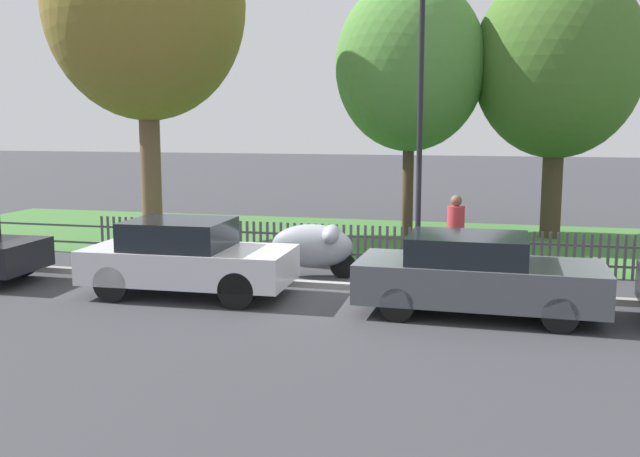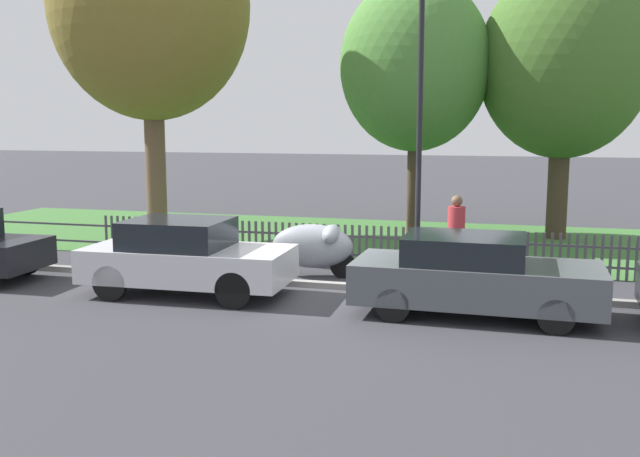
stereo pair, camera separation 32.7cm
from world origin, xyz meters
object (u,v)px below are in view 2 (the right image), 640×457
(parked_car_navy_estate, at_px, (474,275))
(covered_motorcycle, at_px, (315,246))
(parked_car_black_saloon, at_px, (186,256))
(street_lamp, at_px, (419,99))
(tree_nearest_kerb, at_px, (150,6))
(tree_behind_motorcycle, at_px, (415,65))
(tree_mid_park, at_px, (564,62))
(pedestrian_near_fence, at_px, (456,233))

(parked_car_navy_estate, distance_m, covered_motorcycle, 4.16)
(parked_car_black_saloon, relative_size, street_lamp, 0.66)
(tree_nearest_kerb, distance_m, tree_behind_motorcycle, 7.54)
(tree_nearest_kerb, distance_m, tree_mid_park, 11.56)
(parked_car_black_saloon, bearing_deg, tree_nearest_kerb, 120.86)
(parked_car_black_saloon, height_order, tree_mid_park, tree_mid_park)
(pedestrian_near_fence, height_order, street_lamp, street_lamp)
(parked_car_black_saloon, xyz_separation_m, tree_mid_park, (7.27, 9.04, 4.23))
(covered_motorcycle, relative_size, pedestrian_near_fence, 1.05)
(parked_car_navy_estate, xyz_separation_m, tree_behind_motorcycle, (-2.27, 8.47, 4.23))
(parked_car_black_saloon, xyz_separation_m, pedestrian_near_fence, (4.93, 2.66, 0.28))
(parked_car_navy_estate, height_order, covered_motorcycle, parked_car_navy_estate)
(tree_nearest_kerb, xyz_separation_m, tree_mid_park, (11.00, 3.21, -1.49))
(parked_car_black_saloon, height_order, street_lamp, street_lamp)
(covered_motorcycle, xyz_separation_m, street_lamp, (2.25, -0.44, 3.08))
(tree_mid_park, bearing_deg, parked_car_navy_estate, -101.21)
(tree_behind_motorcycle, bearing_deg, street_lamp, -81.18)
(parked_car_navy_estate, relative_size, tree_nearest_kerb, 0.44)
(parked_car_navy_estate, relative_size, covered_motorcycle, 2.22)
(parked_car_black_saloon, bearing_deg, tree_mid_park, 49.45)
(pedestrian_near_fence, bearing_deg, tree_behind_motorcycle, 52.17)
(covered_motorcycle, relative_size, tree_nearest_kerb, 0.20)
(parked_car_black_saloon, xyz_separation_m, tree_nearest_kerb, (-3.73, 5.83, 5.72))
(pedestrian_near_fence, xyz_separation_m, street_lamp, (-0.71, -0.92, 2.75))
(tree_behind_motorcycle, height_order, tree_mid_park, tree_mid_park)
(parked_car_navy_estate, bearing_deg, tree_mid_park, 79.51)
(tree_nearest_kerb, relative_size, street_lamp, 1.59)
(parked_car_black_saloon, height_order, parked_car_navy_estate, parked_car_black_saloon)
(parked_car_navy_estate, distance_m, street_lamp, 3.77)
(parked_car_black_saloon, distance_m, tree_nearest_kerb, 8.98)
(covered_motorcycle, distance_m, street_lamp, 3.84)
(tree_nearest_kerb, xyz_separation_m, tree_behind_motorcycle, (6.93, 2.56, -1.53))
(parked_car_navy_estate, bearing_deg, parked_car_black_saloon, 179.89)
(parked_car_black_saloon, relative_size, tree_behind_motorcycle, 0.54)
(covered_motorcycle, bearing_deg, pedestrian_near_fence, 4.73)
(covered_motorcycle, relative_size, tree_behind_motorcycle, 0.26)
(covered_motorcycle, height_order, pedestrian_near_fence, pedestrian_near_fence)
(parked_car_navy_estate, bearing_deg, covered_motorcycle, 147.83)
(tree_behind_motorcycle, relative_size, tree_mid_park, 0.96)
(parked_car_black_saloon, xyz_separation_m, street_lamp, (4.23, 1.74, 3.02))
(tree_mid_park, bearing_deg, street_lamp, -112.65)
(tree_mid_park, bearing_deg, covered_motorcycle, -127.68)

